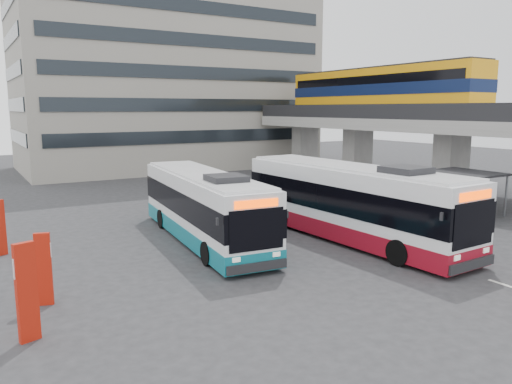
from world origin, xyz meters
TOP-DOWN VIEW (x-y plane):
  - ground at (0.00, 0.00)m, footprint 120.00×120.00m
  - viaduct at (17.00, 13.97)m, footprint 8.00×32.00m
  - bike_shelter at (8.47, 3.00)m, footprint 10.00×4.00m
  - office_block at (6.00, 36.00)m, footprint 30.00×15.00m
  - road_markings at (2.50, -3.00)m, footprint 0.15×7.60m
  - bus_main at (2.00, 1.95)m, footprint 3.43×13.16m
  - bus_teal at (-4.15, 5.38)m, footprint 3.73×12.08m
  - pedestrian at (-4.23, 5.12)m, footprint 0.55×0.73m
  - sign_totem_south at (-12.71, -1.81)m, footprint 0.59×0.33m
  - sign_totem_mid at (-11.94, 0.69)m, footprint 0.51×0.29m

SIDE VIEW (x-z plane):
  - ground at x=0.00m, z-range 0.00..0.00m
  - road_markings at x=2.50m, z-range 0.00..0.01m
  - pedestrian at x=-4.23m, z-range 0.00..1.79m
  - sign_totem_mid at x=-11.94m, z-range 0.04..2.42m
  - bike_shelter at x=8.47m, z-range 0.03..2.57m
  - sign_totem_south at x=-12.71m, z-range 0.04..2.81m
  - bus_teal at x=-4.15m, z-range -0.13..3.39m
  - bus_main at x=2.00m, z-range -0.14..3.72m
  - viaduct at x=17.00m, z-range 1.39..11.07m
  - office_block at x=6.00m, z-range 0.00..25.00m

